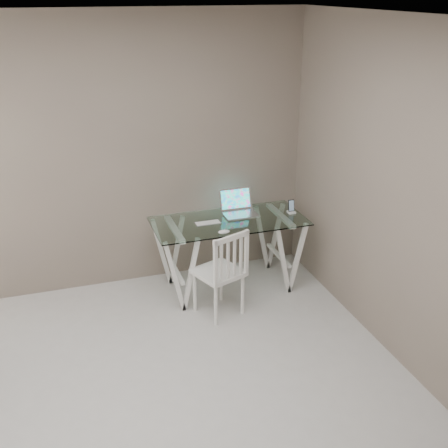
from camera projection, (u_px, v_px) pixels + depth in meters
The scene contains 7 objects.
room at pixel (143, 200), 3.28m from camera, with size 4.50×4.52×2.71m.
desk at pixel (229, 254), 5.65m from camera, with size 1.50×0.70×0.75m.
chair at pixel (223, 270), 5.12m from camera, with size 0.51×0.51×0.87m.
laptop at pixel (238, 208), 5.67m from camera, with size 0.33×0.31×0.23m.
keyboard at pixel (208, 223), 5.44m from camera, with size 0.25×0.11×0.01m, color silver.
mouse at pixel (224, 232), 5.21m from camera, with size 0.11×0.07×0.04m, color silver.
phone_dock at pixel (291, 209), 5.67m from camera, with size 0.07×0.07×0.14m.
Camera 1 is at (-0.58, -3.05, 2.87)m, focal length 45.00 mm.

